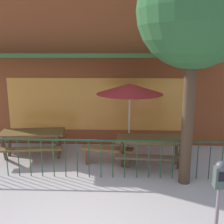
# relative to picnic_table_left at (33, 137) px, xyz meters

# --- Properties ---
(pub_storefront) EXTENTS (8.96, 1.30, 5.29)m
(pub_storefront) POSITION_rel_picnic_table_left_xyz_m (1.78, 1.42, 2.02)
(pub_storefront) COLOR #551815
(pub_storefront) RESTS_ON ground
(patio_fence_front) EXTENTS (7.55, 0.04, 0.97)m
(patio_fence_front) POSITION_rel_picnic_table_left_xyz_m (1.78, -1.23, 0.05)
(patio_fence_front) COLOR #1E402A
(patio_fence_front) RESTS_ON ground
(picnic_table_left) EXTENTS (1.95, 1.57, 0.79)m
(picnic_table_left) POSITION_rel_picnic_table_left_xyz_m (0.00, 0.00, 0.00)
(picnic_table_left) COLOR brown
(picnic_table_left) RESTS_ON ground
(picnic_table_right) EXTENTS (1.87, 1.46, 0.79)m
(picnic_table_right) POSITION_rel_picnic_table_left_xyz_m (3.34, -0.46, 0.00)
(picnic_table_right) COLOR brown
(picnic_table_right) RESTS_ON ground
(patio_umbrella) EXTENTS (1.84, 1.84, 2.17)m
(patio_umbrella) POSITION_rel_picnic_table_left_xyz_m (2.78, 0.01, 1.40)
(patio_umbrella) COLOR #232226
(patio_umbrella) RESTS_ON ground
(patio_bench) EXTENTS (1.43, 0.53, 0.48)m
(patio_bench) POSITION_rel_picnic_table_left_xyz_m (2.19, -0.45, -0.26)
(patio_bench) COLOR brown
(patio_bench) RESTS_ON ground
(parking_meter_near) EXTENTS (0.18, 0.17, 1.48)m
(parking_meter_near) POSITION_rel_picnic_table_left_xyz_m (4.02, -3.65, 0.53)
(parking_meter_near) COLOR gray
(parking_meter_near) RESTS_ON ground
(street_tree) EXTENTS (2.42, 2.42, 5.05)m
(street_tree) POSITION_rel_picnic_table_left_xyz_m (4.05, -1.42, 3.20)
(street_tree) COLOR #4A3523
(street_tree) RESTS_ON ground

